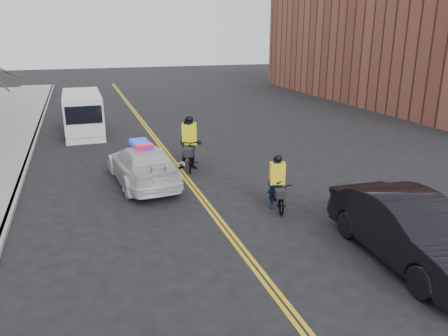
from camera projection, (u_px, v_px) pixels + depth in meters
name	position (u px, v px, depth m)	size (l,w,h in m)	color
ground	(226.00, 230.00, 12.48)	(120.00, 120.00, 0.00)	black
center_line_left	(168.00, 157.00, 19.69)	(0.10, 60.00, 0.01)	gold
center_line_right	(171.00, 156.00, 19.74)	(0.10, 60.00, 0.01)	gold
curb	(25.00, 168.00, 17.88)	(0.20, 60.00, 0.15)	gray
building_across	(421.00, 30.00, 33.75)	(12.00, 30.00, 11.00)	brown
police_cruiser	(142.00, 165.00, 16.12)	(2.45, 5.06, 1.58)	silver
dark_sedan	(411.00, 230.00, 10.56)	(1.75, 5.03, 1.66)	black
cargo_van	(83.00, 114.00, 23.76)	(2.10, 5.33, 2.22)	silver
cyclist_near	(277.00, 190.00, 13.82)	(1.09, 1.91, 1.78)	black
cyclist_far	(190.00, 148.00, 17.76)	(1.25, 2.28, 2.22)	black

